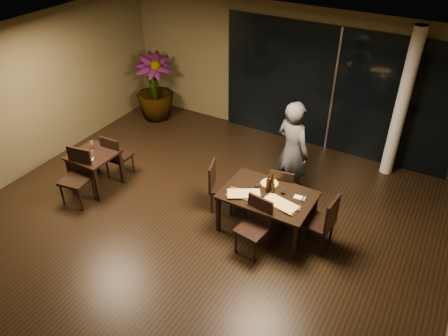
% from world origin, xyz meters
% --- Properties ---
extents(ground, '(8.00, 8.00, 0.00)m').
position_xyz_m(ground, '(0.00, 0.00, 0.00)').
color(ground, black).
rests_on(ground, ground).
extents(wall_back, '(8.00, 0.10, 3.00)m').
position_xyz_m(wall_back, '(0.00, 4.05, 1.50)').
color(wall_back, brown).
rests_on(wall_back, ground).
extents(wall_left, '(0.10, 8.00, 3.00)m').
position_xyz_m(wall_left, '(-4.05, 0.00, 1.50)').
color(wall_left, brown).
rests_on(wall_left, ground).
extents(ceiling, '(8.00, 8.00, 0.04)m').
position_xyz_m(ceiling, '(0.00, 0.00, 3.02)').
color(ceiling, silver).
rests_on(ceiling, wall_back).
extents(window_panel, '(5.00, 0.06, 2.70)m').
position_xyz_m(window_panel, '(1.00, 3.96, 1.35)').
color(window_panel, black).
rests_on(window_panel, ground).
extents(column, '(0.24, 0.24, 3.00)m').
position_xyz_m(column, '(2.40, 3.65, 1.50)').
color(column, silver).
rests_on(column, ground).
extents(main_table, '(1.50, 1.00, 0.75)m').
position_xyz_m(main_table, '(1.00, 0.80, 0.68)').
color(main_table, black).
rests_on(main_table, ground).
extents(side_table, '(0.80, 0.80, 0.75)m').
position_xyz_m(side_table, '(-2.40, 0.30, 0.62)').
color(side_table, black).
rests_on(side_table, ground).
extents(chair_main_far, '(0.50, 0.50, 0.93)m').
position_xyz_m(chair_main_far, '(1.01, 1.37, 0.52)').
color(chair_main_far, black).
rests_on(chair_main_far, ground).
extents(chair_main_near, '(0.51, 0.51, 0.97)m').
position_xyz_m(chair_main_near, '(1.04, 0.28, 0.54)').
color(chair_main_near, black).
rests_on(chair_main_near, ground).
extents(chair_main_left, '(0.55, 0.55, 0.94)m').
position_xyz_m(chair_main_left, '(-0.01, 0.92, 0.53)').
color(chair_main_left, black).
rests_on(chair_main_left, ground).
extents(chair_main_right, '(0.51, 0.51, 1.03)m').
position_xyz_m(chair_main_right, '(1.96, 0.83, 0.57)').
color(chair_main_right, black).
rests_on(chair_main_right, ground).
extents(chair_side_far, '(0.46, 0.46, 0.96)m').
position_xyz_m(chair_side_far, '(-2.26, 0.73, 0.53)').
color(chair_side_far, black).
rests_on(chair_side_far, ground).
extents(chair_side_near, '(0.56, 0.56, 1.05)m').
position_xyz_m(chair_side_near, '(-2.37, -0.16, 0.59)').
color(chair_side_near, black).
rests_on(chair_side_near, ground).
extents(diner, '(0.78, 0.65, 1.96)m').
position_xyz_m(diner, '(0.96, 1.89, 0.98)').
color(diner, '#2C2E31').
rests_on(diner, ground).
extents(potted_plant, '(1.25, 1.25, 1.62)m').
position_xyz_m(potted_plant, '(-3.19, 3.25, 0.81)').
color(potted_plant, '#1B4C19').
rests_on(potted_plant, ground).
extents(pizza_board_left, '(0.58, 0.35, 0.01)m').
position_xyz_m(pizza_board_left, '(0.66, 0.58, 0.76)').
color(pizza_board_left, '#402514').
rests_on(pizza_board_left, main_table).
extents(pizza_board_right, '(0.61, 0.36, 0.01)m').
position_xyz_m(pizza_board_right, '(1.29, 0.64, 0.76)').
color(pizza_board_right, '#473016').
rests_on(pizza_board_right, main_table).
extents(oblong_pizza_left, '(0.56, 0.47, 0.02)m').
position_xyz_m(oblong_pizza_left, '(0.66, 0.58, 0.77)').
color(oblong_pizza_left, maroon).
rests_on(oblong_pizza_left, pizza_board_left).
extents(oblong_pizza_right, '(0.58, 0.36, 0.02)m').
position_xyz_m(oblong_pizza_right, '(1.29, 0.64, 0.77)').
color(oblong_pizza_right, maroon).
rests_on(oblong_pizza_right, pizza_board_right).
extents(round_pizza, '(0.29, 0.29, 0.01)m').
position_xyz_m(round_pizza, '(0.90, 1.08, 0.76)').
color(round_pizza, '#B42814').
rests_on(round_pizza, main_table).
extents(bottle_a, '(0.07, 0.07, 0.33)m').
position_xyz_m(bottle_a, '(0.96, 0.87, 0.91)').
color(bottle_a, black).
rests_on(bottle_a, main_table).
extents(bottle_b, '(0.06, 0.06, 0.28)m').
position_xyz_m(bottle_b, '(1.06, 0.83, 0.89)').
color(bottle_b, black).
rests_on(bottle_b, main_table).
extents(bottle_c, '(0.07, 0.07, 0.33)m').
position_xyz_m(bottle_c, '(0.99, 0.95, 0.91)').
color(bottle_c, black).
rests_on(bottle_c, main_table).
extents(tumbler_left, '(0.08, 0.08, 0.09)m').
position_xyz_m(tumbler_left, '(0.75, 0.90, 0.80)').
color(tumbler_left, white).
rests_on(tumbler_left, main_table).
extents(tumbler_right, '(0.07, 0.07, 0.09)m').
position_xyz_m(tumbler_right, '(1.21, 0.94, 0.79)').
color(tumbler_right, white).
rests_on(tumbler_right, main_table).
extents(napkin_near, '(0.19, 0.13, 0.01)m').
position_xyz_m(napkin_near, '(1.51, 0.70, 0.76)').
color(napkin_near, white).
rests_on(napkin_near, main_table).
extents(napkin_far, '(0.19, 0.11, 0.01)m').
position_xyz_m(napkin_far, '(1.49, 0.96, 0.76)').
color(napkin_far, white).
rests_on(napkin_far, main_table).
extents(wine_glass_a, '(0.08, 0.08, 0.17)m').
position_xyz_m(wine_glass_a, '(-2.52, 0.42, 0.84)').
color(wine_glass_a, white).
rests_on(wine_glass_a, side_table).
extents(wine_glass_b, '(0.07, 0.07, 0.17)m').
position_xyz_m(wine_glass_b, '(-2.28, 0.20, 0.83)').
color(wine_glass_b, white).
rests_on(wine_glass_b, side_table).
extents(side_napkin, '(0.21, 0.17, 0.01)m').
position_xyz_m(side_napkin, '(-2.33, 0.13, 0.76)').
color(side_napkin, white).
rests_on(side_napkin, side_table).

